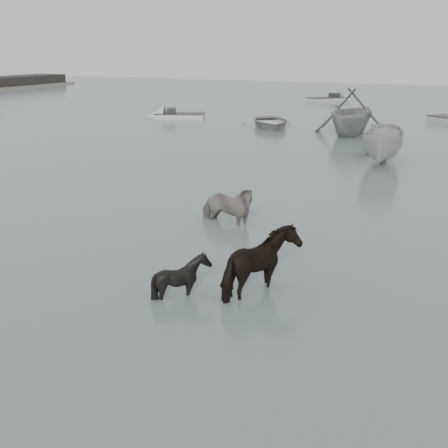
# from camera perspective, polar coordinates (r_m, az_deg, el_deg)

# --- Properties ---
(ground) EXTENTS (140.00, 140.00, 0.00)m
(ground) POSITION_cam_1_polar(r_m,az_deg,el_deg) (13.11, -2.99, -4.25)
(ground) COLOR #4D5B59
(ground) RESTS_ON ground
(pony_pinto) EXTENTS (1.86, 0.93, 1.53)m
(pony_pinto) POSITION_cam_1_polar(r_m,az_deg,el_deg) (16.01, 0.27, 2.71)
(pony_pinto) COLOR black
(pony_pinto) RESTS_ON ground
(pony_dark) EXTENTS (1.50, 1.70, 1.58)m
(pony_dark) POSITION_cam_1_polar(r_m,az_deg,el_deg) (11.41, 3.98, -3.43)
(pony_dark) COLOR black
(pony_dark) RESTS_ON ground
(pony_black) EXTENTS (1.12, 1.02, 1.14)m
(pony_black) POSITION_cam_1_polar(r_m,az_deg,el_deg) (11.44, -4.36, -4.56)
(pony_black) COLOR black
(pony_black) RESTS_ON ground
(rowboat_lead) EXTENTS (5.01, 5.47, 0.93)m
(rowboat_lead) POSITION_cam_1_polar(r_m,az_deg,el_deg) (36.19, 4.70, 10.50)
(rowboat_lead) COLOR #AFAFAA
(rowboat_lead) RESTS_ON ground
(rowboat_trail) EXTENTS (4.62, 5.35, 2.82)m
(rowboat_trail) POSITION_cam_1_polar(r_m,az_deg,el_deg) (33.62, 12.92, 11.21)
(rowboat_trail) COLOR gray
(rowboat_trail) RESTS_ON ground
(boat_small) EXTENTS (2.02, 4.61, 1.74)m
(boat_small) POSITION_cam_1_polar(r_m,az_deg,el_deg) (25.68, 15.90, 7.93)
(boat_small) COLOR #B0B0AB
(boat_small) RESTS_ON ground
(skiff_outer) EXTENTS (5.06, 3.32, 0.75)m
(skiff_outer) POSITION_cam_1_polar(r_m,az_deg,el_deg) (40.72, -4.54, 11.16)
(skiff_outer) COLOR beige
(skiff_outer) RESTS_ON ground
(skiff_far) EXTENTS (4.74, 5.31, 0.75)m
(skiff_far) POSITION_cam_1_polar(r_m,az_deg,el_deg) (54.64, 10.54, 12.55)
(skiff_far) COLOR #ACAFAD
(skiff_far) RESTS_ON ground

